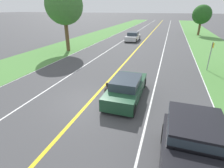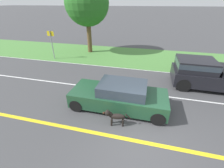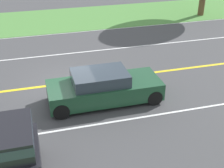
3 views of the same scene
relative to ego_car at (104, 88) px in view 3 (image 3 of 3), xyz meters
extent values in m
plane|color=#424244|center=(-1.94, -1.27, -0.65)|extent=(400.00, 400.00, 0.00)
cube|color=yellow|center=(-1.94, -1.27, -0.64)|extent=(0.18, 160.00, 0.01)
cube|color=white|center=(-8.94, -1.27, -0.64)|extent=(0.14, 160.00, 0.01)
cube|color=white|center=(1.56, -1.27, -0.64)|extent=(0.10, 160.00, 0.01)
cube|color=white|center=(-5.44, -1.27, -0.64)|extent=(0.10, 160.00, 0.01)
cube|color=#4C843D|center=(-11.94, -1.27, -0.63)|extent=(6.00, 160.00, 0.03)
cube|color=#1E472D|center=(0.00, 0.04, -0.11)|extent=(1.79, 4.64, 0.71)
cube|color=#2D3842|center=(0.00, -0.15, 0.48)|extent=(1.54, 2.22, 0.48)
cylinder|color=black|center=(0.81, 1.94, -0.33)|extent=(0.22, 0.64, 0.64)
cylinder|color=black|center=(0.81, -1.86, -0.33)|extent=(0.22, 0.64, 0.64)
cylinder|color=black|center=(-0.81, 1.94, -0.33)|extent=(0.22, 0.64, 0.64)
cylinder|color=black|center=(-0.81, -1.86, -0.33)|extent=(0.22, 0.64, 0.64)
ellipsoid|color=black|center=(-1.26, -0.18, -0.19)|extent=(0.32, 0.71, 0.25)
cylinder|color=black|center=(-1.22, 0.07, -0.48)|extent=(0.08, 0.08, 0.34)
cylinder|color=black|center=(-1.14, -0.40, -0.48)|extent=(0.08, 0.08, 0.34)
cylinder|color=black|center=(-1.37, 0.05, -0.48)|extent=(0.08, 0.08, 0.34)
cylinder|color=black|center=(-1.29, -0.43, -0.48)|extent=(0.08, 0.08, 0.34)
cylinder|color=black|center=(-1.30, 0.11, -0.09)|extent=(0.17, 0.21, 0.18)
sphere|color=black|center=(-1.32, 0.23, -0.02)|extent=(0.27, 0.27, 0.23)
ellipsoid|color=#331E14|center=(-1.34, 0.39, -0.04)|extent=(0.12, 0.12, 0.09)
cone|color=black|center=(-1.25, 0.23, 0.07)|extent=(0.09, 0.09, 0.10)
cone|color=black|center=(-1.38, 0.21, 0.07)|extent=(0.09, 0.09, 0.10)
cylinder|color=black|center=(-1.19, -0.62, -0.15)|extent=(0.09, 0.26, 0.26)
cylinder|color=black|center=(2.43, -3.36, -0.25)|extent=(0.22, 0.80, 0.80)
camera|label=1|loc=(2.16, -9.50, 4.52)|focal=28.00mm
camera|label=2|loc=(-6.03, -1.14, 4.06)|focal=24.00mm
camera|label=3|loc=(10.86, -2.62, 6.27)|focal=50.00mm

